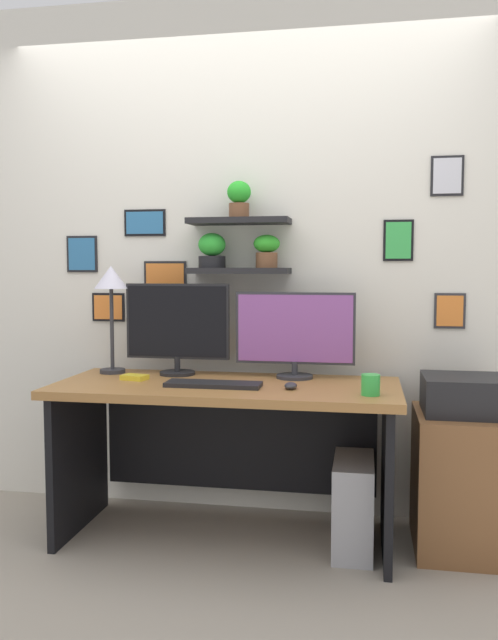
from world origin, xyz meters
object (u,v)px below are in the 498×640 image
monitor_left (177,326)px  monitor_right (295,333)px  computer_tower_right (353,505)px  desk (229,425)px  scissors_tray (135,377)px  keyboard (213,384)px  coffee_mug (371,385)px  desk_lamp (111,288)px  printer (466,395)px  computer_mouse (291,386)px  drawer_cabinet (463,481)px

monitor_left → monitor_right: (0.60, 0.00, -0.02)m
monitor_left → computer_tower_right: bearing=-14.6°
desk → scissors_tray: bearing=-176.4°
desk → monitor_right: monitor_right is taller
monitor_left → scissors_tray: monitor_left is taller
keyboard → coffee_mug: bearing=-6.6°
desk → desk_lamp: size_ratio=2.92×
desk → keyboard: 0.26m
monitor_left → printer: bearing=-5.3°
computer_mouse → computer_tower_right: (0.28, 0.07, -0.55)m
coffee_mug → monitor_right: bearing=133.9°
keyboard → computer_mouse: (0.36, -0.00, 0.01)m
computer_mouse → printer: (0.78, 0.17, -0.05)m
monitor_right → computer_mouse: 0.37m
coffee_mug → computer_tower_right: size_ratio=0.21×
computer_tower_right → desk_lamp: bearing=170.1°
coffee_mug → computer_tower_right: coffee_mug is taller
monitor_right → desk_lamp: size_ratio=1.06×
desk → monitor_left: monitor_left is taller
drawer_cabinet → computer_tower_right: size_ratio=1.50×
computer_mouse → drawer_cabinet: size_ratio=0.14×
monitor_right → desk_lamp: desk_lamp is taller
computer_mouse → keyboard: bearing=179.9°
desk → coffee_mug: size_ratio=17.93×
monitor_left → scissors_tray: (-0.16, -0.19, -0.24)m
desk → desk_lamp: bearing=167.2°
monitor_right → printer: size_ratio=1.55×
desk → scissors_tray: (-0.46, -0.03, 0.22)m
monitor_left → drawer_cabinet: 1.56m
monitor_right → desk_lamp: 0.97m
keyboard → coffee_mug: 0.71m
monitor_left → keyboard: (0.26, -0.30, -0.24)m
desk → drawer_cabinet: size_ratio=2.55×
keyboard → drawer_cabinet: (1.14, 0.17, -0.44)m
desk_lamp → printer: desk_lamp is taller
drawer_cabinet → scissors_tray: bearing=-177.7°
monitor_right → keyboard: 0.50m
keyboard → printer: printer is taller
keyboard → desk_lamp: desk_lamp is taller
monitor_left → computer_tower_right: monitor_left is taller
computer_tower_right → drawer_cabinet: bearing=11.8°
computer_mouse → desk_lamp: 1.09m
scissors_tray → computer_tower_right: scissors_tray is taller
drawer_cabinet → computer_tower_right: bearing=-168.2°
printer → desk_lamp: bearing=176.3°
coffee_mug → drawer_cabinet: (0.43, 0.25, -0.48)m
scissors_tray → printer: (1.56, 0.06, -0.05)m
monitor_right → computer_tower_right: size_ratio=1.39×
monitor_left → desk_lamp: 0.40m
printer → drawer_cabinet: bearing=90.0°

